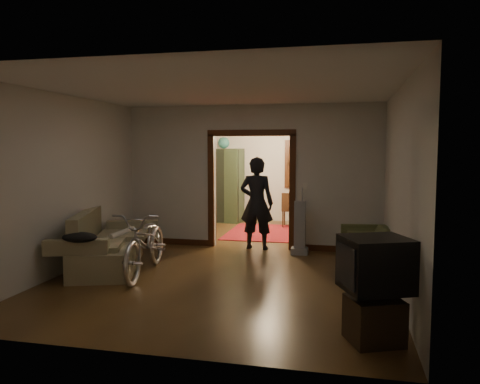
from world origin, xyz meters
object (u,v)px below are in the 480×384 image
(armchair, at_px, (366,247))
(locker, at_px, (224,185))
(bicycle, at_px, (146,242))
(sofa, at_px, (108,240))
(person, at_px, (257,203))
(desk, at_px, (314,210))

(armchair, height_order, locker, locker)
(bicycle, relative_size, locker, 0.98)
(sofa, xyz_separation_m, armchair, (4.14, 0.91, -0.12))
(person, height_order, desk, person)
(bicycle, bearing_deg, desk, 58.89)
(locker, bearing_deg, person, -56.09)
(bicycle, xyz_separation_m, locker, (-0.16, 5.38, 0.47))
(desk, bearing_deg, sofa, -103.19)
(bicycle, bearing_deg, locker, 84.10)
(locker, height_order, desk, locker)
(person, bearing_deg, bicycle, 61.46)
(locker, bearing_deg, bicycle, -79.48)
(sofa, distance_m, armchair, 4.24)
(locker, xyz_separation_m, desk, (2.42, -0.19, -0.58))
(armchair, relative_size, person, 0.43)
(person, bearing_deg, desk, -104.47)
(sofa, height_order, armchair, sofa)
(sofa, relative_size, person, 1.13)
(sofa, relative_size, bicycle, 1.05)
(sofa, distance_m, desk, 5.82)
(sofa, height_order, bicycle, bicycle)
(person, height_order, locker, locker)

